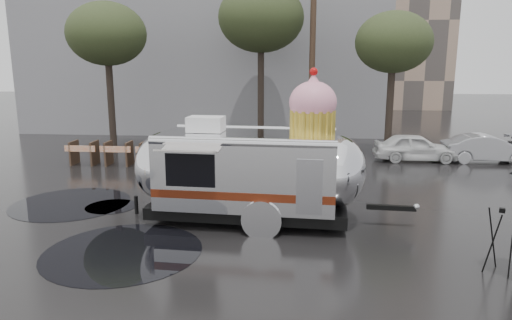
# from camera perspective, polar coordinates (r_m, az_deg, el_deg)

# --- Properties ---
(ground) EXTENTS (120.00, 120.00, 0.00)m
(ground) POSITION_cam_1_polar(r_m,az_deg,el_deg) (9.27, -6.87, -14.77)
(ground) COLOR black
(ground) RESTS_ON ground
(puddles) EXTENTS (7.29, 10.40, 0.01)m
(puddles) POSITION_cam_1_polar(r_m,az_deg,el_deg) (12.00, -25.69, -9.53)
(puddles) COLOR black
(puddles) RESTS_ON ground
(grey_building) EXTENTS (22.00, 12.00, 13.00)m
(grey_building) POSITION_cam_1_polar(r_m,az_deg,el_deg) (32.70, -5.39, 15.95)
(grey_building) COLOR slate
(grey_building) RESTS_ON ground
(utility_pole) EXTENTS (1.60, 0.28, 9.00)m
(utility_pole) POSITION_cam_1_polar(r_m,az_deg,el_deg) (22.11, 7.05, 13.01)
(utility_pole) COLOR #473323
(utility_pole) RESTS_ON ground
(tree_left) EXTENTS (3.64, 3.64, 6.95)m
(tree_left) POSITION_cam_1_polar(r_m,az_deg,el_deg) (22.89, -18.17, 14.66)
(tree_left) COLOR #382D26
(tree_left) RESTS_ON ground
(tree_mid) EXTENTS (4.20, 4.20, 8.03)m
(tree_mid) POSITION_cam_1_polar(r_m,az_deg,el_deg) (23.27, 0.63, 17.28)
(tree_mid) COLOR #382D26
(tree_mid) RESTS_ON ground
(tree_right) EXTENTS (3.36, 3.36, 6.42)m
(tree_right) POSITION_cam_1_polar(r_m,az_deg,el_deg) (21.53, 16.80, 13.81)
(tree_right) COLOR #382D26
(tree_right) RESTS_ON ground
(barricade_row) EXTENTS (4.30, 0.80, 1.00)m
(barricade_row) POSITION_cam_1_polar(r_m,az_deg,el_deg) (19.83, -16.79, 0.84)
(barricade_row) COLOR #473323
(barricade_row) RESTS_ON ground
(airstream_trailer) EXTENTS (7.70, 3.06, 4.15)m
(airstream_trailer) POSITION_cam_1_polar(r_m,az_deg,el_deg) (12.11, -0.50, -0.95)
(airstream_trailer) COLOR silver
(airstream_trailer) RESTS_ON ground
(tripod) EXTENTS (0.56, 0.52, 1.37)m
(tripod) POSITION_cam_1_polar(r_m,az_deg,el_deg) (10.46, 28.13, -8.31)
(tripod) COLOR black
(tripod) RESTS_ON ground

